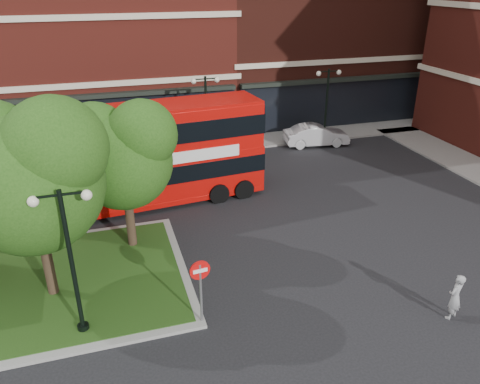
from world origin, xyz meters
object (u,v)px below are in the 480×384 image
object	(u,v)px
bus	(147,149)
car_silver	(183,140)
woman	(455,297)
car_white	(316,135)

from	to	relation	value
bus	car_silver	distance (m)	7.86
bus	car_silver	world-z (taller)	bus
bus	woman	distance (m)	14.52
bus	car_white	size ratio (longest dim) A/B	2.68
car_silver	car_white	distance (m)	8.82
bus	woman	size ratio (longest dim) A/B	6.88
bus	car_silver	size ratio (longest dim) A/B	2.71
woman	car_white	distance (m)	17.46
woman	car_silver	bearing A→B (deg)	-95.52
woman	bus	bearing A→B (deg)	-76.04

